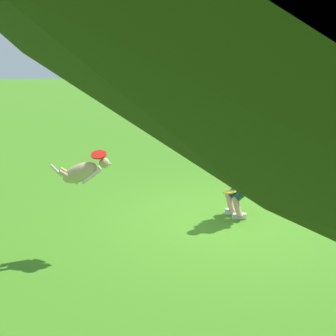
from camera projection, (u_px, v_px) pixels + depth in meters
name	position (u px, v px, depth m)	size (l,w,h in m)	color
ground_plane	(226.00, 220.00, 8.96)	(60.00, 60.00, 0.00)	#3E7C1C
person	(237.00, 182.00, 8.98)	(0.53, 0.68, 1.29)	silver
dog	(83.00, 172.00, 7.61)	(1.01, 0.34, 0.50)	tan
frisbee_flying	(99.00, 155.00, 7.57)	(0.25, 0.25, 0.02)	red
frisbee_held	(229.00, 192.00, 8.68)	(0.26, 0.26, 0.02)	yellow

